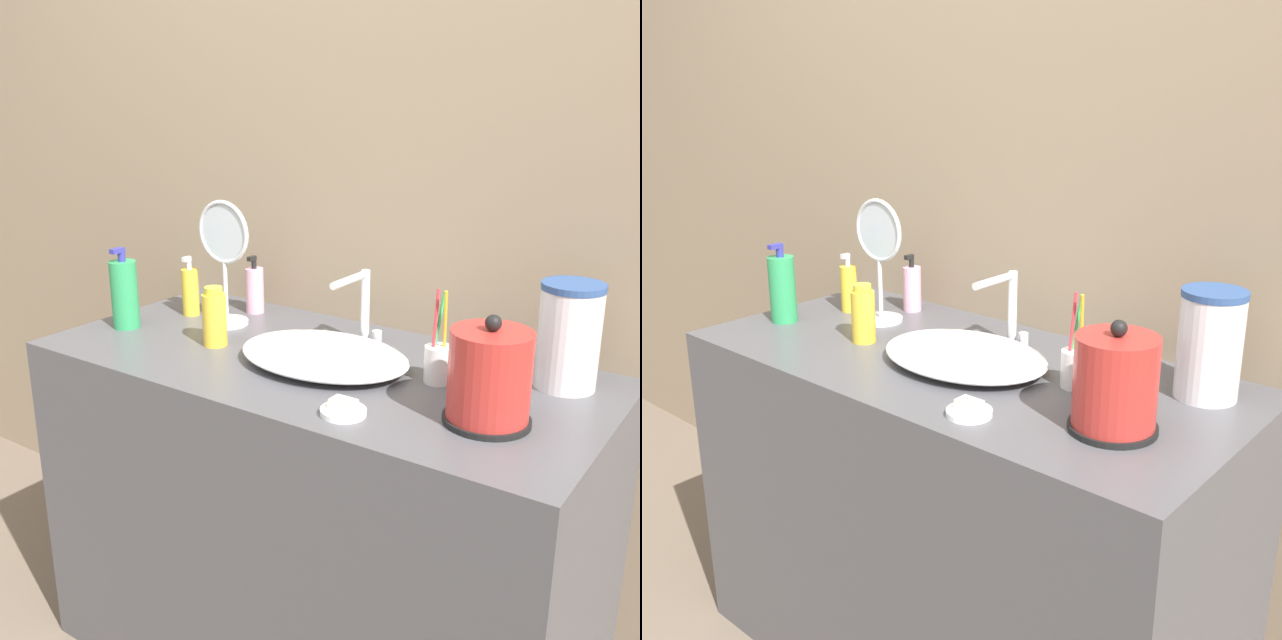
# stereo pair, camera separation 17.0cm
# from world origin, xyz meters

# --- Properties ---
(wall_back) EXTENTS (6.00, 0.04, 2.60)m
(wall_back) POSITION_xyz_m (0.00, 0.64, 1.30)
(wall_back) COLOR gray
(wall_back) RESTS_ON ground_plane
(vanity_counter) EXTENTS (1.33, 0.62, 0.86)m
(vanity_counter) POSITION_xyz_m (0.00, 0.31, 0.43)
(vanity_counter) COLOR #4C4C51
(vanity_counter) RESTS_ON ground_plane
(sink_basin) EXTENTS (0.41, 0.30, 0.05)m
(sink_basin) POSITION_xyz_m (0.03, 0.30, 0.89)
(sink_basin) COLOR white
(sink_basin) RESTS_ON vanity_counter
(faucet) EXTENTS (0.06, 0.15, 0.19)m
(faucet) POSITION_xyz_m (0.03, 0.45, 0.97)
(faucet) COLOR silver
(faucet) RESTS_ON vanity_counter
(electric_kettle) EXTENTS (0.17, 0.17, 0.21)m
(electric_kettle) POSITION_xyz_m (0.46, 0.22, 0.95)
(electric_kettle) COLOR black
(electric_kettle) RESTS_ON vanity_counter
(toothbrush_cup) EXTENTS (0.06, 0.06, 0.21)m
(toothbrush_cup) POSITION_xyz_m (0.29, 0.35, 0.91)
(toothbrush_cup) COLOR silver
(toothbrush_cup) RESTS_ON vanity_counter
(lotion_bottle) EXTENTS (0.05, 0.05, 0.16)m
(lotion_bottle) POSITION_xyz_m (-0.36, 0.53, 0.93)
(lotion_bottle) COLOR #EAA8C6
(lotion_bottle) RESTS_ON vanity_counter
(shampoo_bottle) EXTENTS (0.07, 0.07, 0.21)m
(shampoo_bottle) POSITION_xyz_m (-0.56, 0.23, 0.95)
(shampoo_bottle) COLOR #2D9956
(shampoo_bottle) RESTS_ON vanity_counter
(mouthwash_bottle) EXTENTS (0.05, 0.05, 0.17)m
(mouthwash_bottle) POSITION_xyz_m (-0.49, 0.41, 0.93)
(mouthwash_bottle) COLOR gold
(mouthwash_bottle) RESTS_ON vanity_counter
(hand_cream_bottle) EXTENTS (0.06, 0.06, 0.15)m
(hand_cream_bottle) POSITION_xyz_m (-0.27, 0.26, 0.93)
(hand_cream_bottle) COLOR gold
(hand_cream_bottle) RESTS_ON vanity_counter
(soap_dish) EXTENTS (0.09, 0.09, 0.03)m
(soap_dish) POSITION_xyz_m (0.21, 0.09, 0.87)
(soap_dish) COLOR white
(soap_dish) RESTS_ON vanity_counter
(vanity_mirror) EXTENTS (0.17, 0.12, 0.33)m
(vanity_mirror) POSITION_xyz_m (-0.36, 0.40, 1.05)
(vanity_mirror) COLOR silver
(vanity_mirror) RESTS_ON vanity_counter
(water_pitcher) EXTENTS (0.13, 0.13, 0.23)m
(water_pitcher) POSITION_xyz_m (0.52, 0.48, 0.98)
(water_pitcher) COLOR silver
(water_pitcher) RESTS_ON vanity_counter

